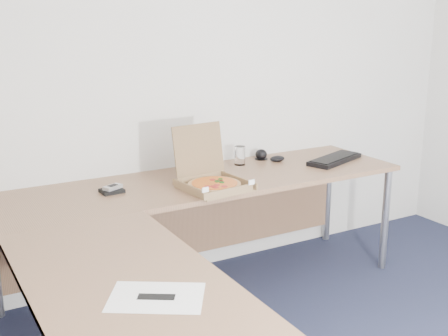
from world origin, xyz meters
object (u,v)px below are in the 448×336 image
desk (190,213)px  drinking_glass (240,156)px  keyboard (335,159)px  wallet (112,191)px  pizza_box (213,181)px

desk → drinking_glass: 0.92m
desk → keyboard: size_ratio=5.50×
desk → wallet: 0.52m
drinking_glass → keyboard: 0.65m
pizza_box → keyboard: size_ratio=0.85×
pizza_box → keyboard: pizza_box is taller
wallet → keyboard: bearing=-6.2°
desk → pizza_box: pizza_box is taller
pizza_box → keyboard: 1.01m
desk → pizza_box: (0.27, 0.24, 0.07)m
drinking_glass → keyboard: size_ratio=0.27×
drinking_glass → desk: bearing=-137.3°
pizza_box → drinking_glass: 0.55m
keyboard → wallet: bearing=157.3°
keyboard → pizza_box: bearing=167.5°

